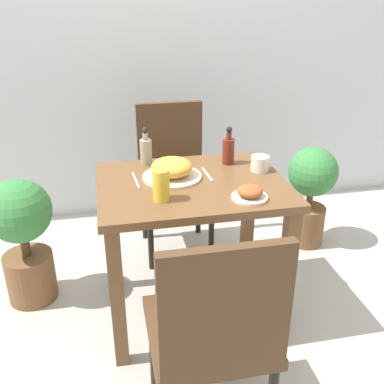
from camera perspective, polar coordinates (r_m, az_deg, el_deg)
The scene contains 15 objects.
ground_plane at distance 2.41m, azimuth 0.00°, elevation -14.67°, with size 16.00×16.00×0.00m, color #B7B2A8.
wall_back at distance 3.08m, azimuth -4.92°, elevation 20.49°, with size 8.00×0.05×2.60m.
dining_table at distance 2.09m, azimuth 0.00°, elevation -2.17°, with size 0.85×0.66×0.72m.
chair_near at distance 1.54m, azimuth 2.88°, elevation -17.14°, with size 0.42×0.42×0.90m.
chair_far at distance 2.72m, azimuth -2.41°, elevation 2.76°, with size 0.42×0.42×0.90m.
food_plate at distance 2.06m, azimuth -2.57°, elevation 2.90°, with size 0.27×0.27×0.09m.
side_plate at distance 1.88m, azimuth 7.34°, elevation -0.15°, with size 0.15×0.15×0.06m.
drink_cup at distance 2.16m, azimuth 8.61°, elevation 3.61°, with size 0.09×0.09×0.07m.
juice_glass at distance 1.84m, azimuth -3.93°, elevation 0.89°, with size 0.07×0.07×0.13m.
sauce_bottle at distance 2.22m, azimuth 4.65°, elevation 5.40°, with size 0.06×0.06×0.19m.
condiment_bottle at distance 2.21m, azimuth -5.88°, elevation 5.28°, with size 0.06×0.06×0.19m.
fork_utensil at distance 2.05m, azimuth -7.15°, elevation 1.50°, with size 0.02×0.19×0.00m.
spoon_utensil at distance 2.10m, azimuth 1.95°, elevation 2.24°, with size 0.02×0.16×0.00m.
potted_plant_left at distance 2.43m, azimuth -20.64°, elevation -5.05°, with size 0.32×0.32×0.68m.
potted_plant_right at distance 2.87m, azimuth 14.87°, elevation 0.45°, with size 0.30×0.30×0.65m.
Camera 1 is at (-0.37, -1.82, 1.54)m, focal length 42.00 mm.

